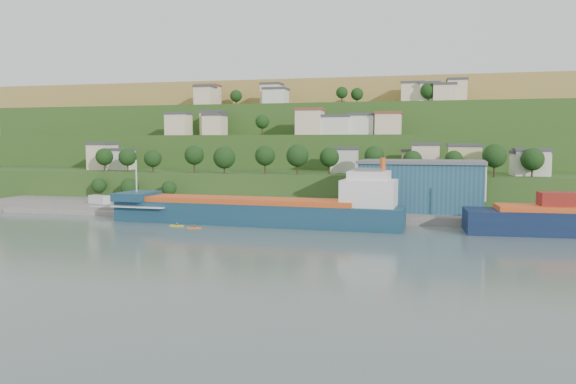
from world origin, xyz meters
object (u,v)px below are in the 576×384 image
(caravan, at_px, (100,201))
(kayak_orange, at_px, (194,227))
(cargo_ship_near, at_px, (264,212))
(warehouse, at_px, (422,185))

(caravan, distance_m, kayak_orange, 46.43)
(caravan, relative_size, kayak_orange, 2.01)
(cargo_ship_near, xyz_separation_m, kayak_orange, (-13.74, -9.64, -2.62))
(cargo_ship_near, bearing_deg, warehouse, 33.35)
(warehouse, relative_size, caravan, 4.77)
(cargo_ship_near, relative_size, warehouse, 2.20)
(kayak_orange, bearing_deg, warehouse, 17.70)
(cargo_ship_near, bearing_deg, caravan, 167.19)
(warehouse, distance_m, caravan, 89.51)
(caravan, bearing_deg, kayak_orange, -10.63)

